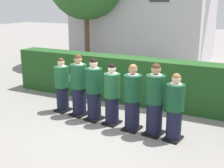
{
  "coord_description": "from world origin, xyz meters",
  "views": [
    {
      "loc": [
        3.2,
        -6.32,
        3.0
      ],
      "look_at": [
        0.0,
        0.0,
        1.05
      ],
      "focal_mm": 47.91,
      "sensor_mm": 36.0,
      "label": 1
    }
  ],
  "objects_px": {
    "student_front_row_1": "(79,87)",
    "student_front_row_5": "(155,102)",
    "student_front_row_6": "(175,109)",
    "student_front_row_3": "(112,96)",
    "student_front_row_4": "(132,99)",
    "student_front_row_0": "(62,86)",
    "student_front_row_2": "(94,91)"
  },
  "relations": [
    {
      "from": "student_front_row_0",
      "to": "student_front_row_2",
      "type": "bearing_deg",
      "value": -8.22
    },
    {
      "from": "student_front_row_2",
      "to": "student_front_row_0",
      "type": "bearing_deg",
      "value": 171.78
    },
    {
      "from": "student_front_row_0",
      "to": "student_front_row_6",
      "type": "height_order",
      "value": "same"
    },
    {
      "from": "student_front_row_3",
      "to": "student_front_row_6",
      "type": "bearing_deg",
      "value": -6.68
    },
    {
      "from": "student_front_row_5",
      "to": "student_front_row_6",
      "type": "bearing_deg",
      "value": -8.38
    },
    {
      "from": "student_front_row_0",
      "to": "student_front_row_3",
      "type": "distance_m",
      "value": 1.68
    },
    {
      "from": "student_front_row_1",
      "to": "student_front_row_6",
      "type": "relative_size",
      "value": 1.09
    },
    {
      "from": "student_front_row_1",
      "to": "student_front_row_5",
      "type": "distance_m",
      "value": 2.25
    },
    {
      "from": "student_front_row_3",
      "to": "student_front_row_4",
      "type": "distance_m",
      "value": 0.61
    },
    {
      "from": "student_front_row_5",
      "to": "student_front_row_0",
      "type": "bearing_deg",
      "value": 173.46
    },
    {
      "from": "student_front_row_0",
      "to": "student_front_row_2",
      "type": "distance_m",
      "value": 1.14
    },
    {
      "from": "student_front_row_3",
      "to": "student_front_row_4",
      "type": "height_order",
      "value": "student_front_row_4"
    },
    {
      "from": "student_front_row_5",
      "to": "student_front_row_6",
      "type": "height_order",
      "value": "student_front_row_5"
    },
    {
      "from": "student_front_row_2",
      "to": "student_front_row_5",
      "type": "distance_m",
      "value": 1.71
    },
    {
      "from": "student_front_row_5",
      "to": "student_front_row_4",
      "type": "bearing_deg",
      "value": 177.81
    },
    {
      "from": "student_front_row_4",
      "to": "student_front_row_5",
      "type": "xyz_separation_m",
      "value": [
        0.56,
        -0.02,
        0.04
      ]
    },
    {
      "from": "student_front_row_0",
      "to": "student_front_row_4",
      "type": "distance_m",
      "value": 2.28
    },
    {
      "from": "student_front_row_1",
      "to": "student_front_row_2",
      "type": "height_order",
      "value": "student_front_row_1"
    },
    {
      "from": "student_front_row_2",
      "to": "student_front_row_4",
      "type": "height_order",
      "value": "student_front_row_2"
    },
    {
      "from": "student_front_row_1",
      "to": "student_front_row_2",
      "type": "bearing_deg",
      "value": -11.84
    },
    {
      "from": "student_front_row_0",
      "to": "student_front_row_1",
      "type": "height_order",
      "value": "student_front_row_1"
    },
    {
      "from": "student_front_row_0",
      "to": "student_front_row_6",
      "type": "bearing_deg",
      "value": -6.81
    },
    {
      "from": "student_front_row_1",
      "to": "student_front_row_6",
      "type": "bearing_deg",
      "value": -7.22
    },
    {
      "from": "student_front_row_3",
      "to": "student_front_row_5",
      "type": "bearing_deg",
      "value": -5.97
    },
    {
      "from": "student_front_row_1",
      "to": "student_front_row_0",
      "type": "bearing_deg",
      "value": 175.13
    },
    {
      "from": "student_front_row_2",
      "to": "student_front_row_5",
      "type": "bearing_deg",
      "value": -5.42
    },
    {
      "from": "student_front_row_1",
      "to": "student_front_row_3",
      "type": "bearing_deg",
      "value": -8.06
    },
    {
      "from": "student_front_row_2",
      "to": "student_front_row_5",
      "type": "xyz_separation_m",
      "value": [
        1.7,
        -0.16,
        0.03
      ]
    },
    {
      "from": "student_front_row_3",
      "to": "student_front_row_6",
      "type": "distance_m",
      "value": 1.65
    },
    {
      "from": "student_front_row_2",
      "to": "student_front_row_4",
      "type": "bearing_deg",
      "value": -7.01
    },
    {
      "from": "student_front_row_2",
      "to": "student_front_row_3",
      "type": "distance_m",
      "value": 0.54
    },
    {
      "from": "student_front_row_2",
      "to": "student_front_row_3",
      "type": "height_order",
      "value": "student_front_row_2"
    }
  ]
}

